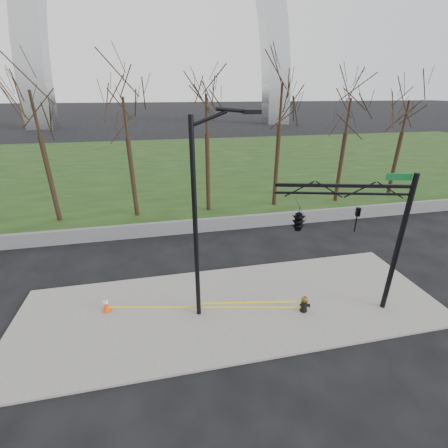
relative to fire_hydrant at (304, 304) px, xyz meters
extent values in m
plane|color=black|center=(-2.88, 0.94, -0.45)|extent=(500.00, 500.00, 0.00)
cube|color=slate|center=(-2.88, 0.94, -0.40)|extent=(18.00, 6.00, 0.10)
cube|color=#1A3312|center=(-2.88, 30.94, -0.42)|extent=(120.00, 40.00, 0.06)
cube|color=#59595B|center=(-2.88, 8.94, 0.00)|extent=(60.00, 0.30, 0.90)
cylinder|color=black|center=(-0.01, 0.00, -0.32)|extent=(0.31, 0.31, 0.05)
cylinder|color=black|center=(-0.01, 0.00, -0.08)|extent=(0.24, 0.24, 0.54)
cylinder|color=black|center=(0.16, -0.07, -0.03)|extent=(0.22, 0.21, 0.15)
cylinder|color=black|center=(-0.13, 0.06, -0.06)|extent=(0.12, 0.12, 0.09)
cylinder|color=brown|center=(-0.01, 0.00, 0.21)|extent=(0.27, 0.27, 0.05)
ellipsoid|color=brown|center=(-0.01, 0.00, 0.27)|extent=(0.25, 0.25, 0.19)
cylinder|color=brown|center=(-0.01, 0.00, 0.38)|extent=(0.05, 0.05, 0.07)
cube|color=#ED480C|center=(-8.17, 1.73, -0.33)|extent=(0.38, 0.38, 0.04)
cone|color=#ED480C|center=(-8.17, 1.73, -0.01)|extent=(0.26, 0.26, 0.61)
cylinder|color=white|center=(-8.17, 1.73, 0.11)|extent=(0.20, 0.20, 0.09)
cylinder|color=black|center=(-4.38, 0.77, 3.55)|extent=(0.18, 0.18, 8.00)
cylinder|color=black|center=(-3.83, 0.75, 7.40)|extent=(1.27, 0.16, 0.56)
cylinder|color=black|center=(-2.98, 0.73, 7.65)|extent=(1.21, 0.16, 0.22)
cube|color=black|center=(-2.38, 0.71, 7.60)|extent=(0.61, 0.24, 0.14)
cylinder|color=black|center=(3.47, -0.44, 2.55)|extent=(0.20, 0.20, 6.00)
cube|color=black|center=(1.05, 0.19, 5.05)|extent=(4.87, 1.36, 0.12)
cube|color=black|center=(1.05, 0.19, 4.75)|extent=(4.86, 1.32, 0.08)
cube|color=#0C5926|center=(2.89, -0.29, 5.40)|extent=(0.88, 0.26, 0.25)
imported|color=black|center=(1.73, 0.01, 3.70)|extent=(0.21, 0.23, 1.00)
imported|color=black|center=(-0.40, 0.56, 3.70)|extent=(1.13, 2.54, 1.00)
cube|color=#FFED0D|center=(-2.19, 0.39, 0.15)|extent=(4.37, 0.77, 0.08)
cube|color=#FFED0D|center=(-4.09, 0.87, -0.17)|extent=(8.16, 1.73, 0.08)
camera|label=1|loc=(-5.43, -9.40, 8.25)|focal=24.37mm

